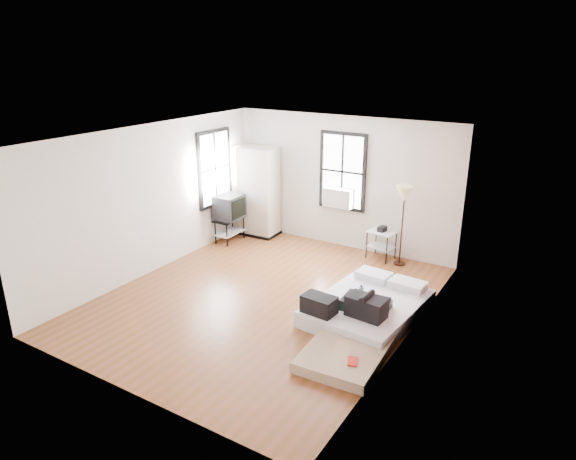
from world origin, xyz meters
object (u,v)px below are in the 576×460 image
Objects in this scene: mattress_bare at (356,334)px; side_table at (382,237)px; wardrobe at (256,191)px; tv_stand at (229,208)px; mattress_main at (367,306)px; floor_lamp at (404,198)px.

mattress_bare is 2.90× the size of side_table.
wardrobe reaches higher than tv_stand.
wardrobe is at bearing 138.58° from mattress_bare.
wardrobe reaches higher than mattress_bare.
side_table reaches higher than mattress_bare.
mattress_main is at bearing -22.52° from tv_stand.
tv_stand is at bearing 163.20° from mattress_main.
mattress_bare is 5.06m from wardrobe.
tv_stand reaches higher than side_table.
wardrobe is 0.79m from tv_stand.
mattress_main is at bearing 99.21° from mattress_bare.
wardrobe is 3.08m from side_table.
mattress_bare is 1.91× the size of tv_stand.
mattress_main is 2.60m from floor_lamp.
wardrobe is 1.91× the size of tv_stand.
floor_lamp reaches higher than side_table.
floor_lamp is (-0.45, 3.08, 1.25)m from mattress_bare.
tv_stand is (-4.13, 2.36, 0.63)m from mattress_bare.
wardrobe is (-3.74, 2.29, 0.83)m from mattress_main.
wardrobe is at bearing -178.68° from side_table.
tv_stand is (-3.96, 1.57, 0.58)m from mattress_main.
side_table is (-0.88, 3.15, 0.35)m from mattress_bare.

